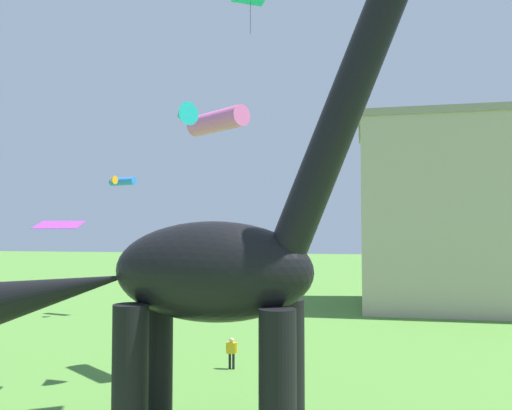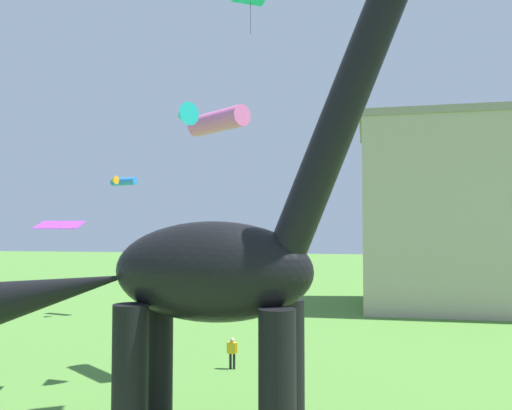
{
  "view_description": "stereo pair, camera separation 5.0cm",
  "coord_description": "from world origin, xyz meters",
  "px_view_note": "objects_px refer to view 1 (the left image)",
  "views": [
    {
      "loc": [
        6.2,
        -8.02,
        5.61
      ],
      "look_at": [
        3.38,
        5.78,
        6.31
      ],
      "focal_mm": 36.62,
      "sensor_mm": 36.0,
      "label": 1
    },
    {
      "loc": [
        6.25,
        -8.01,
        5.61
      ],
      "look_at": [
        3.38,
        5.78,
        6.31
      ],
      "focal_mm": 36.62,
      "sensor_mm": 36.0,
      "label": 2
    }
  ],
  "objects_px": {
    "person_photographer": "(232,350)",
    "kite_near_low": "(59,225)",
    "kite_high_left": "(121,181)",
    "dinosaur_sculpture": "(210,271)",
    "kite_far_left": "(210,120)"
  },
  "relations": [
    {
      "from": "person_photographer",
      "to": "kite_far_left",
      "type": "relative_size",
      "value": 0.4
    },
    {
      "from": "kite_far_left",
      "to": "person_photographer",
      "type": "bearing_deg",
      "value": 64.92
    },
    {
      "from": "person_photographer",
      "to": "kite_high_left",
      "type": "xyz_separation_m",
      "value": [
        -10.65,
        11.56,
        8.18
      ]
    },
    {
      "from": "dinosaur_sculpture",
      "to": "kite_far_left",
      "type": "distance_m",
      "value": 8.86
    },
    {
      "from": "person_photographer",
      "to": "kite_high_left",
      "type": "height_order",
      "value": "kite_high_left"
    },
    {
      "from": "person_photographer",
      "to": "kite_near_low",
      "type": "relative_size",
      "value": 0.71
    },
    {
      "from": "person_photographer",
      "to": "kite_far_left",
      "type": "bearing_deg",
      "value": 10.72
    },
    {
      "from": "person_photographer",
      "to": "kite_high_left",
      "type": "relative_size",
      "value": 0.63
    },
    {
      "from": "person_photographer",
      "to": "kite_near_low",
      "type": "xyz_separation_m",
      "value": [
        -5.19,
        -4.25,
        5.06
      ]
    },
    {
      "from": "person_photographer",
      "to": "kite_far_left",
      "type": "distance_m",
      "value": 9.32
    },
    {
      "from": "kite_near_low",
      "to": "kite_far_left",
      "type": "xyz_separation_m",
      "value": [
        4.61,
        3.01,
        4.16
      ]
    },
    {
      "from": "kite_near_low",
      "to": "person_photographer",
      "type": "bearing_deg",
      "value": 39.31
    },
    {
      "from": "dinosaur_sculpture",
      "to": "kite_high_left",
      "type": "height_order",
      "value": "dinosaur_sculpture"
    },
    {
      "from": "dinosaur_sculpture",
      "to": "kite_high_left",
      "type": "distance_m",
      "value": 23.37
    },
    {
      "from": "person_photographer",
      "to": "kite_near_low",
      "type": "height_order",
      "value": "kite_near_low"
    }
  ]
}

